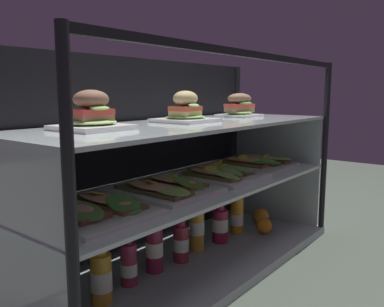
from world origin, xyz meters
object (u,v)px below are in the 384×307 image
(juice_bottle_front_right_end, at_px, (101,277))
(juice_bottle_back_right, at_px, (197,226))
(plated_roll_sandwich_mid_right, at_px, (92,116))
(juice_bottle_tucked_behind, at_px, (154,245))
(juice_bottle_back_center, at_px, (237,215))
(open_sandwich_tray_left_of_center, at_px, (164,188))
(plated_roll_sandwich_near_right_corner, at_px, (239,107))
(juice_bottle_front_left_end, at_px, (129,264))
(orange_fruit_beside_bottles, at_px, (264,226))
(plated_roll_sandwich_right_of_center, at_px, (186,111))
(juice_bottle_front_fourth, at_px, (220,224))
(open_sandwich_tray_mid_left, at_px, (89,208))
(orange_fruit_near_left_post, at_px, (261,216))
(open_sandwich_tray_center, at_px, (255,162))
(open_sandwich_tray_right_of_center, at_px, (219,173))
(juice_bottle_near_post, at_px, (181,242))
(juice_bottle_front_middle, at_px, (62,295))

(juice_bottle_front_right_end, relative_size, juice_bottle_back_right, 0.88)
(plated_roll_sandwich_mid_right, height_order, juice_bottle_tucked_behind, plated_roll_sandwich_mid_right)
(juice_bottle_back_center, bearing_deg, open_sandwich_tray_left_of_center, -175.37)
(juice_bottle_front_right_end, relative_size, juice_bottle_tucked_behind, 0.84)
(plated_roll_sandwich_near_right_corner, xyz_separation_m, juice_bottle_back_center, (-0.04, -0.02, -0.51))
(juice_bottle_front_left_end, distance_m, orange_fruit_beside_bottles, 0.77)
(juice_bottle_front_left_end, height_order, juice_bottle_tucked_behind, juice_bottle_tucked_behind)
(plated_roll_sandwich_mid_right, bearing_deg, plated_roll_sandwich_right_of_center, -1.41)
(juice_bottle_front_fourth, bearing_deg, open_sandwich_tray_mid_left, -176.98)
(orange_fruit_near_left_post, bearing_deg, orange_fruit_beside_bottles, -144.80)
(juice_bottle_front_fourth, relative_size, juice_bottle_back_center, 0.87)
(plated_roll_sandwich_mid_right, distance_m, juice_bottle_front_right_end, 0.51)
(juice_bottle_back_center, bearing_deg, open_sandwich_tray_center, -18.86)
(open_sandwich_tray_center, bearing_deg, open_sandwich_tray_mid_left, -179.41)
(open_sandwich_tray_mid_left, height_order, open_sandwich_tray_right_of_center, open_sandwich_tray_right_of_center)
(plated_roll_sandwich_mid_right, xyz_separation_m, juice_bottle_tucked_behind, (0.26, -0.00, -0.49))
(juice_bottle_front_left_end, xyz_separation_m, juice_bottle_near_post, (0.27, -0.01, 0.00))
(plated_roll_sandwich_mid_right, height_order, juice_bottle_back_right, plated_roll_sandwich_mid_right)
(juice_bottle_back_right, bearing_deg, plated_roll_sandwich_mid_right, -179.85)
(juice_bottle_back_center, bearing_deg, juice_bottle_front_left_end, 179.19)
(plated_roll_sandwich_right_of_center, height_order, open_sandwich_tray_center, plated_roll_sandwich_right_of_center)
(open_sandwich_tray_left_of_center, height_order, juice_bottle_tucked_behind, open_sandwich_tray_left_of_center)
(juice_bottle_front_right_end, relative_size, juice_bottle_near_post, 1.04)
(plated_roll_sandwich_right_of_center, xyz_separation_m, plated_roll_sandwich_near_right_corner, (0.42, 0.02, 0.00))
(juice_bottle_front_middle, distance_m, juice_bottle_back_right, 0.68)
(open_sandwich_tray_left_of_center, xyz_separation_m, juice_bottle_front_left_end, (-0.13, 0.06, -0.26))
(juice_bottle_back_right, height_order, orange_fruit_beside_bottles, juice_bottle_back_right)
(open_sandwich_tray_right_of_center, height_order, orange_fruit_near_left_post, open_sandwich_tray_right_of_center)
(juice_bottle_front_middle, distance_m, orange_fruit_near_left_post, 1.15)
(juice_bottle_back_right, height_order, juice_bottle_front_fourth, juice_bottle_back_right)
(juice_bottle_front_left_end, xyz_separation_m, juice_bottle_back_center, (0.69, -0.01, 0.01))
(juice_bottle_front_middle, bearing_deg, juice_bottle_tucked_behind, 4.59)
(juice_bottle_back_center, bearing_deg, plated_roll_sandwich_mid_right, 178.88)
(open_sandwich_tray_center, distance_m, juice_bottle_front_right_end, 0.96)
(plated_roll_sandwich_mid_right, xyz_separation_m, open_sandwich_tray_mid_left, (-0.07, -0.06, -0.26))
(open_sandwich_tray_mid_left, bearing_deg, juice_bottle_back_right, 6.04)
(juice_bottle_back_right, height_order, orange_fruit_near_left_post, juice_bottle_back_right)
(juice_bottle_front_right_end, height_order, juice_bottle_back_right, juice_bottle_back_right)
(open_sandwich_tray_right_of_center, xyz_separation_m, orange_fruit_near_left_post, (0.41, 0.02, -0.29))
(juice_bottle_front_left_end, height_order, juice_bottle_front_fourth, juice_bottle_front_left_end)
(juice_bottle_front_left_end, height_order, orange_fruit_near_left_post, juice_bottle_front_left_end)
(open_sandwich_tray_right_of_center, bearing_deg, juice_bottle_front_middle, 177.45)
(juice_bottle_front_right_end, bearing_deg, plated_roll_sandwich_mid_right, 71.34)
(plated_roll_sandwich_right_of_center, height_order, juice_bottle_front_left_end, plated_roll_sandwich_right_of_center)
(plated_roll_sandwich_mid_right, xyz_separation_m, orange_fruit_near_left_post, (0.99, -0.05, -0.55))
(plated_roll_sandwich_mid_right, bearing_deg, orange_fruit_near_left_post, -2.95)
(open_sandwich_tray_right_of_center, distance_m, juice_bottle_front_fourth, 0.27)
(juice_bottle_back_center, height_order, orange_fruit_near_left_post, juice_bottle_back_center)
(open_sandwich_tray_left_of_center, xyz_separation_m, juice_bottle_front_right_end, (-0.27, 0.03, -0.25))
(plated_roll_sandwich_near_right_corner, relative_size, open_sandwich_tray_center, 0.48)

